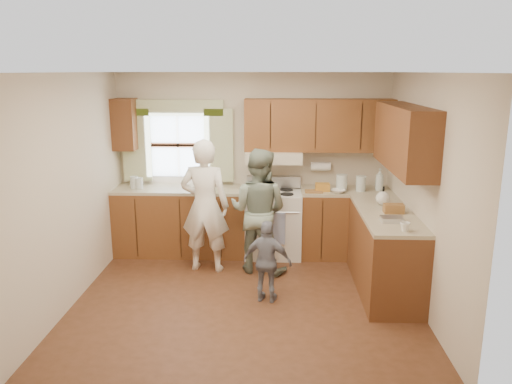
{
  "coord_description": "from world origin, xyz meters",
  "views": [
    {
      "loc": [
        0.32,
        -5.2,
        2.52
      ],
      "look_at": [
        0.1,
        0.4,
        1.15
      ],
      "focal_mm": 35.0,
      "sensor_mm": 36.0,
      "label": 1
    }
  ],
  "objects_px": {
    "stove": "(273,222)",
    "woman_left": "(205,206)",
    "woman_right": "(258,211)",
    "child": "(267,262)"
  },
  "relations": [
    {
      "from": "woman_left",
      "to": "woman_right",
      "type": "bearing_deg",
      "value": -173.73
    },
    {
      "from": "woman_left",
      "to": "woman_right",
      "type": "height_order",
      "value": "woman_left"
    },
    {
      "from": "child",
      "to": "stove",
      "type": "bearing_deg",
      "value": -78.57
    },
    {
      "from": "stove",
      "to": "woman_left",
      "type": "height_order",
      "value": "woman_left"
    },
    {
      "from": "child",
      "to": "woman_left",
      "type": "bearing_deg",
      "value": -34.15
    },
    {
      "from": "stove",
      "to": "woman_right",
      "type": "bearing_deg",
      "value": -107.77
    },
    {
      "from": "woman_right",
      "to": "child",
      "type": "bearing_deg",
      "value": 117.79
    },
    {
      "from": "woman_left",
      "to": "child",
      "type": "xyz_separation_m",
      "value": [
        0.81,
        -0.89,
        -0.39
      ]
    },
    {
      "from": "woman_left",
      "to": "child",
      "type": "relative_size",
      "value": 1.83
    },
    {
      "from": "stove",
      "to": "woman_left",
      "type": "relative_size",
      "value": 0.63
    }
  ]
}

